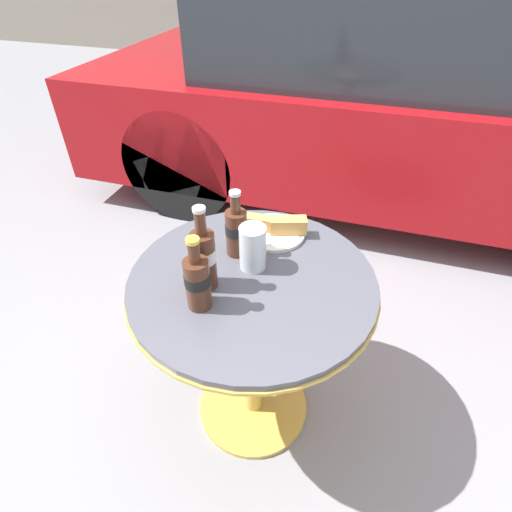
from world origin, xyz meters
name	(u,v)px	position (x,y,z in m)	size (l,w,h in m)	color
ground_plane	(253,406)	(0.00, 0.00, 0.00)	(30.00, 30.00, 0.00)	gray
bistro_table	(253,316)	(0.00, 0.00, 0.52)	(0.72, 0.72, 0.68)	gold
cola_bottle_left	(236,230)	(-0.08, 0.09, 0.76)	(0.07, 0.07, 0.21)	#4C2819
cola_bottle_right	(204,257)	(-0.11, -0.07, 0.78)	(0.07, 0.07, 0.25)	#4C2819
cola_bottle_center	(197,281)	(-0.10, -0.14, 0.77)	(0.07, 0.07, 0.22)	#4C2819
drinking_glass	(253,249)	(-0.01, 0.05, 0.74)	(0.08, 0.08, 0.14)	black
lunch_plate_near	(274,229)	(0.00, 0.22, 0.70)	(0.22, 0.21, 0.06)	silver
parked_car	(395,99)	(0.33, 1.99, 0.61)	(3.92, 1.76, 1.27)	#9E0F14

